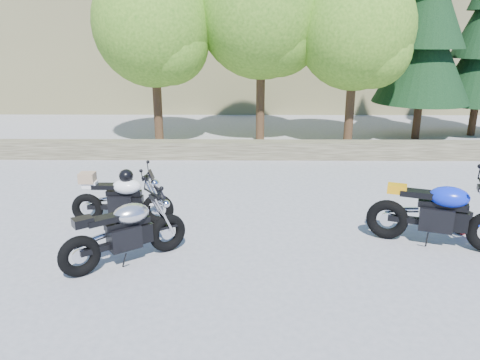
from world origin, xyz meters
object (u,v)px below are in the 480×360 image
silver_bike (126,233)px  blue_bike (439,214)px  white_bike (121,197)px  backpack (462,222)px

silver_bike → blue_bike: blue_bike is taller
white_bike → backpack: (6.34, -0.32, -0.34)m
silver_bike → backpack: 6.01m
white_bike → blue_bike: bearing=-8.8°
blue_bike → backpack: size_ratio=5.79×
white_bike → blue_bike: (5.64, -0.91, 0.04)m
backpack → silver_bike: bearing=169.7°
blue_bike → backpack: bearing=59.8°
white_bike → blue_bike: size_ratio=0.86×
silver_bike → backpack: (5.86, 1.27, -0.33)m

